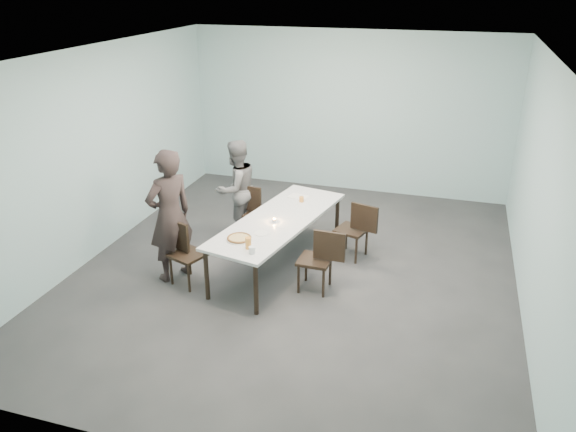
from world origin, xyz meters
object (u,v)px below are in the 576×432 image
(diner_near, at_px, (170,216))
(chair_far_left, at_px, (255,209))
(side_plate, at_px, (261,233))
(table, at_px, (278,222))
(beer_glass, at_px, (248,243))
(water_tumbler, at_px, (252,250))
(chair_near_right, at_px, (321,256))
(chair_near_left, at_px, (184,248))
(pizza, at_px, (239,238))
(chair_far_right, at_px, (357,227))
(diner_far, at_px, (236,189))
(amber_tumbler, at_px, (301,199))
(tealight, at_px, (274,220))

(diner_near, bearing_deg, chair_far_left, -173.77)
(side_plate, bearing_deg, diner_near, -172.00)
(diner_near, bearing_deg, table, 149.18)
(beer_glass, bearing_deg, side_plate, 89.01)
(diner_near, relative_size, water_tumbler, 20.51)
(chair_near_right, xyz_separation_m, diner_near, (-2.03, -0.24, 0.42))
(table, xyz_separation_m, chair_near_left, (-1.09, -0.79, -0.19))
(pizza, height_order, water_tumbler, water_tumbler)
(chair_far_left, relative_size, chair_far_right, 1.00)
(beer_glass, bearing_deg, water_tumbler, -50.79)
(chair_far_right, xyz_separation_m, diner_far, (-1.98, 0.26, 0.28))
(amber_tumbler, bearing_deg, table, -101.49)
(chair_near_left, distance_m, side_plate, 1.08)
(chair_far_right, height_order, side_plate, chair_far_right)
(diner_far, distance_m, side_plate, 1.66)
(diner_near, xyz_separation_m, side_plate, (1.23, 0.17, -0.17))
(chair_far_left, bearing_deg, diner_near, -107.22)
(beer_glass, height_order, tealight, beer_glass)
(table, distance_m, pizza, 0.84)
(chair_far_left, xyz_separation_m, chair_far_right, (1.64, -0.19, 0.00))
(tealight, relative_size, amber_tumbler, 0.70)
(tealight, bearing_deg, chair_near_right, -24.84)
(chair_near_right, distance_m, chair_far_right, 1.10)
(chair_near_right, relative_size, side_plate, 4.83)
(side_plate, bearing_deg, pizza, -130.66)
(chair_near_left, relative_size, water_tumbler, 9.67)
(chair_near_left, relative_size, pizza, 2.56)
(chair_near_left, relative_size, tealight, 15.54)
(chair_near_left, relative_size, chair_near_right, 1.00)
(table, xyz_separation_m, pizza, (-0.28, -0.79, 0.08))
(table, distance_m, chair_far_left, 1.02)
(tealight, bearing_deg, chair_far_left, 124.23)
(chair_far_left, height_order, chair_near_right, same)
(chair_far_right, relative_size, tealight, 15.54)
(chair_near_right, relative_size, beer_glass, 5.80)
(chair_near_right, xyz_separation_m, tealight, (-0.75, 0.35, 0.27))
(diner_far, xyz_separation_m, side_plate, (0.90, -1.39, -0.03))
(side_plate, relative_size, amber_tumbler, 2.25)
(amber_tumbler, bearing_deg, chair_near_right, -63.09)
(pizza, bearing_deg, diner_far, 112.89)
(chair_far_right, distance_m, tealight, 1.28)
(beer_glass, height_order, water_tumbler, beer_glass)
(side_plate, bearing_deg, water_tumbler, -81.71)
(chair_far_right, height_order, pizza, chair_far_right)
(pizza, bearing_deg, water_tumbler, -47.10)
(chair_far_left, relative_size, beer_glass, 5.80)
(pizza, distance_m, water_tumbler, 0.43)
(tealight, bearing_deg, beer_glass, -93.57)
(diner_near, distance_m, side_plate, 1.25)
(side_plate, distance_m, amber_tumbler, 1.25)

